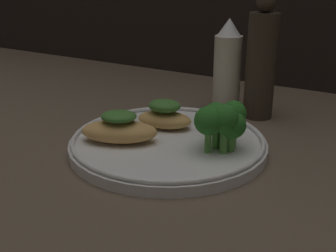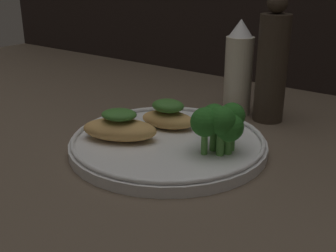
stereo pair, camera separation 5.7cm
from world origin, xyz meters
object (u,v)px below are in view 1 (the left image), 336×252
broccoli_bunch (222,120)px  pepper_grinder (261,62)px  sauce_bottle (225,68)px  plate (168,142)px

broccoli_bunch → pepper_grinder: 19.12cm
broccoli_bunch → pepper_grinder: size_ratio=0.35×
broccoli_bunch → sauce_bottle: size_ratio=0.44×
broccoli_bunch → sauce_bottle: 20.43cm
plate → pepper_grinder: (5.79, 19.36, 8.20)cm
plate → broccoli_bunch: bearing=5.4°
pepper_grinder → plate: bearing=-106.6°
plate → broccoli_bunch: (7.54, 0.71, 4.40)cm
pepper_grinder → sauce_bottle: bearing=180.0°
plate → sauce_bottle: size_ratio=1.70×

